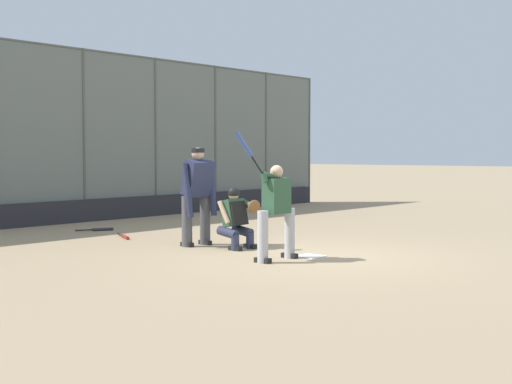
{
  "coord_description": "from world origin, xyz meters",
  "views": [
    {
      "loc": [
        9.49,
        7.07,
        1.73
      ],
      "look_at": [
        0.21,
        -1.0,
        1.05
      ],
      "focal_mm": 50.0,
      "sensor_mm": 36.0,
      "label": 1
    }
  ],
  "objects_px": {
    "umpire_home": "(198,193)",
    "batter_at_plate": "(276,209)",
    "catcher_behind_plate": "(237,217)",
    "spare_bat_by_padding": "(100,229)",
    "spare_bat_third_base_side": "(124,236)"
  },
  "relations": [
    {
      "from": "batter_at_plate",
      "to": "spare_bat_by_padding",
      "type": "relative_size",
      "value": 2.69
    },
    {
      "from": "spare_bat_by_padding",
      "to": "spare_bat_third_base_side",
      "type": "xyz_separation_m",
      "value": [
        0.49,
        1.47,
        0.0
      ]
    },
    {
      "from": "umpire_home",
      "to": "spare_bat_third_base_side",
      "type": "bearing_deg",
      "value": -79.73
    },
    {
      "from": "batter_at_plate",
      "to": "umpire_home",
      "type": "relative_size",
      "value": 1.13
    },
    {
      "from": "umpire_home",
      "to": "spare_bat_by_padding",
      "type": "bearing_deg",
      "value": -89.43
    },
    {
      "from": "umpire_home",
      "to": "spare_bat_by_padding",
      "type": "xyz_separation_m",
      "value": [
        -0.35,
        -3.46,
        -0.95
      ]
    },
    {
      "from": "spare_bat_by_padding",
      "to": "spare_bat_third_base_side",
      "type": "bearing_deg",
      "value": -82.75
    },
    {
      "from": "batter_at_plate",
      "to": "spare_bat_third_base_side",
      "type": "bearing_deg",
      "value": -94.66
    },
    {
      "from": "umpire_home",
      "to": "spare_bat_by_padding",
      "type": "height_order",
      "value": "umpire_home"
    },
    {
      "from": "catcher_behind_plate",
      "to": "umpire_home",
      "type": "xyz_separation_m",
      "value": [
        0.18,
        -0.82,
        0.41
      ]
    },
    {
      "from": "catcher_behind_plate",
      "to": "batter_at_plate",
      "type": "bearing_deg",
      "value": 68.43
    },
    {
      "from": "batter_at_plate",
      "to": "catcher_behind_plate",
      "type": "relative_size",
      "value": 1.86
    },
    {
      "from": "umpire_home",
      "to": "batter_at_plate",
      "type": "bearing_deg",
      "value": 85.17
    },
    {
      "from": "spare_bat_by_padding",
      "to": "spare_bat_third_base_side",
      "type": "distance_m",
      "value": 1.54
    },
    {
      "from": "batter_at_plate",
      "to": "spare_bat_by_padding",
      "type": "height_order",
      "value": "batter_at_plate"
    }
  ]
}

